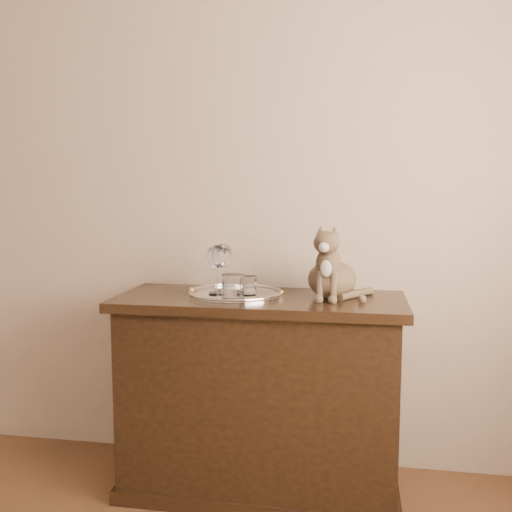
{
  "coord_description": "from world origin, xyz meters",
  "views": [
    {
      "loc": [
        0.99,
        -0.37,
        1.3
      ],
      "look_at": [
        0.58,
        1.95,
        1.02
      ],
      "focal_mm": 40.0,
      "sensor_mm": 36.0,
      "label": 1
    }
  ],
  "objects_px": {
    "tumbler_a": "(248,286)",
    "cat": "(332,261)",
    "wine_glass_d": "(223,269)",
    "wine_glass_c": "(216,269)",
    "tray": "(236,294)",
    "sideboard": "(260,395)",
    "wine_glass_a": "(223,269)",
    "tumbler_b": "(233,287)"
  },
  "relations": [
    {
      "from": "wine_glass_d",
      "to": "tumbler_a",
      "type": "height_order",
      "value": "wine_glass_d"
    },
    {
      "from": "sideboard",
      "to": "cat",
      "type": "bearing_deg",
      "value": 8.25
    },
    {
      "from": "tray",
      "to": "wine_glass_d",
      "type": "height_order",
      "value": "wine_glass_d"
    },
    {
      "from": "tumbler_a",
      "to": "wine_glass_d",
      "type": "bearing_deg",
      "value": 172.52
    },
    {
      "from": "tumbler_a",
      "to": "tumbler_b",
      "type": "bearing_deg",
      "value": -115.13
    },
    {
      "from": "sideboard",
      "to": "tumbler_b",
      "type": "distance_m",
      "value": 0.5
    },
    {
      "from": "wine_glass_a",
      "to": "wine_glass_d",
      "type": "relative_size",
      "value": 0.89
    },
    {
      "from": "wine_glass_c",
      "to": "wine_glass_d",
      "type": "xyz_separation_m",
      "value": [
        0.03,
        0.01,
        0.0
      ]
    },
    {
      "from": "wine_glass_a",
      "to": "wine_glass_c",
      "type": "xyz_separation_m",
      "value": [
        -0.01,
        -0.08,
        0.01
      ]
    },
    {
      "from": "wine_glass_c",
      "to": "wine_glass_d",
      "type": "bearing_deg",
      "value": 19.26
    },
    {
      "from": "sideboard",
      "to": "wine_glass_a",
      "type": "height_order",
      "value": "wine_glass_a"
    },
    {
      "from": "tray",
      "to": "cat",
      "type": "bearing_deg",
      "value": 3.31
    },
    {
      "from": "wine_glass_a",
      "to": "tray",
      "type": "bearing_deg",
      "value": -35.56
    },
    {
      "from": "tumbler_b",
      "to": "cat",
      "type": "distance_m",
      "value": 0.43
    },
    {
      "from": "wine_glass_a",
      "to": "tumbler_b",
      "type": "height_order",
      "value": "wine_glass_a"
    },
    {
      "from": "tray",
      "to": "wine_glass_c",
      "type": "relative_size",
      "value": 1.92
    },
    {
      "from": "tumbler_b",
      "to": "cat",
      "type": "bearing_deg",
      "value": 21.18
    },
    {
      "from": "wine_glass_c",
      "to": "tumbler_b",
      "type": "distance_m",
      "value": 0.15
    },
    {
      "from": "tray",
      "to": "cat",
      "type": "distance_m",
      "value": 0.43
    },
    {
      "from": "sideboard",
      "to": "tray",
      "type": "distance_m",
      "value": 0.44
    },
    {
      "from": "tumbler_b",
      "to": "wine_glass_c",
      "type": "bearing_deg",
      "value": 133.14
    },
    {
      "from": "wine_glass_a",
      "to": "wine_glass_d",
      "type": "xyz_separation_m",
      "value": [
        0.02,
        -0.07,
        0.01
      ]
    },
    {
      "from": "tray",
      "to": "cat",
      "type": "height_order",
      "value": "cat"
    },
    {
      "from": "wine_glass_a",
      "to": "tumbler_a",
      "type": "height_order",
      "value": "wine_glass_a"
    },
    {
      "from": "wine_glass_d",
      "to": "tumbler_a",
      "type": "distance_m",
      "value": 0.13
    },
    {
      "from": "tumbler_a",
      "to": "cat",
      "type": "distance_m",
      "value": 0.36
    },
    {
      "from": "tray",
      "to": "tumbler_a",
      "type": "height_order",
      "value": "tumbler_a"
    },
    {
      "from": "wine_glass_a",
      "to": "tumbler_a",
      "type": "xyz_separation_m",
      "value": [
        0.13,
        -0.08,
        -0.05
      ]
    },
    {
      "from": "wine_glass_a",
      "to": "wine_glass_c",
      "type": "relative_size",
      "value": 0.9
    },
    {
      "from": "wine_glass_a",
      "to": "wine_glass_c",
      "type": "distance_m",
      "value": 0.08
    },
    {
      "from": "tray",
      "to": "tumbler_b",
      "type": "relative_size",
      "value": 3.98
    },
    {
      "from": "wine_glass_a",
      "to": "cat",
      "type": "height_order",
      "value": "cat"
    },
    {
      "from": "wine_glass_a",
      "to": "cat",
      "type": "xyz_separation_m",
      "value": [
        0.47,
        -0.03,
        0.05
      ]
    },
    {
      "from": "wine_glass_d",
      "to": "cat",
      "type": "bearing_deg",
      "value": 5.35
    },
    {
      "from": "cat",
      "to": "sideboard",
      "type": "bearing_deg",
      "value": -162.37
    },
    {
      "from": "sideboard",
      "to": "tumbler_a",
      "type": "xyz_separation_m",
      "value": [
        -0.05,
        -0.01,
        0.47
      ]
    },
    {
      "from": "wine_glass_c",
      "to": "cat",
      "type": "xyz_separation_m",
      "value": [
        0.48,
        0.05,
        0.04
      ]
    },
    {
      "from": "sideboard",
      "to": "tumbler_b",
      "type": "height_order",
      "value": "tumbler_b"
    },
    {
      "from": "wine_glass_d",
      "to": "tumbler_b",
      "type": "relative_size",
      "value": 2.12
    },
    {
      "from": "wine_glass_d",
      "to": "sideboard",
      "type": "bearing_deg",
      "value": -0.13
    },
    {
      "from": "tray",
      "to": "tumbler_a",
      "type": "bearing_deg",
      "value": -30.17
    },
    {
      "from": "sideboard",
      "to": "tray",
      "type": "relative_size",
      "value": 3.0
    }
  ]
}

